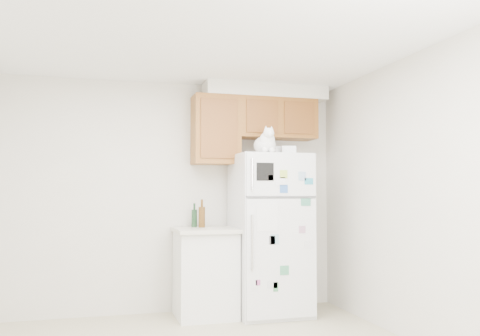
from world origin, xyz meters
name	(u,v)px	position (x,y,z in m)	size (l,w,h in m)	color
room_shell	(213,143)	(0.12, 0.24, 1.67)	(3.84, 4.04, 2.52)	silver
refrigerator	(270,234)	(1.05, 1.61, 0.85)	(0.76, 0.78, 1.70)	white
base_counter	(205,272)	(0.36, 1.68, 0.46)	(0.64, 0.64, 0.92)	white
cat	(266,143)	(0.95, 1.45, 1.81)	(0.27, 0.40, 0.28)	white
storage_box_back	(277,151)	(1.17, 1.70, 1.75)	(0.18, 0.13, 0.10)	white
storage_box_front	(289,150)	(1.23, 1.52, 1.74)	(0.15, 0.11, 0.09)	white
bottle_green	(194,215)	(0.27, 1.85, 1.05)	(0.06, 0.06, 0.26)	#19381E
bottle_amber	(202,213)	(0.34, 1.79, 1.07)	(0.07, 0.07, 0.30)	#593814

